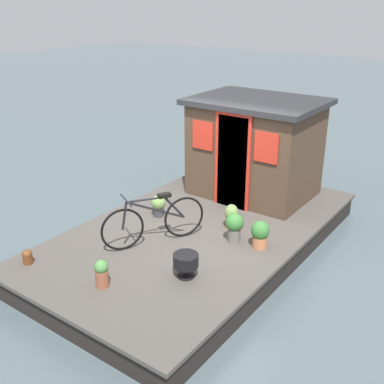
% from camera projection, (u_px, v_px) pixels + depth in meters
% --- Properties ---
extents(ground_plane, '(60.00, 60.00, 0.00)m').
position_uv_depth(ground_plane, '(199.00, 248.00, 8.08)').
color(ground_plane, '#4C5B60').
extents(houseboat_deck, '(5.91, 3.35, 0.41)m').
position_uv_depth(houseboat_deck, '(199.00, 237.00, 8.00)').
color(houseboat_deck, '#4C4742').
rests_on(houseboat_deck, ground_plane).
extents(houseboat_cabin, '(1.82, 2.36, 1.86)m').
position_uv_depth(houseboat_cabin, '(255.00, 147.00, 8.94)').
color(houseboat_cabin, '#4C3828').
rests_on(houseboat_cabin, houseboat_deck).
extents(bicycle, '(1.52, 0.85, 0.82)m').
position_uv_depth(bicycle, '(154.00, 221.00, 7.26)').
color(bicycle, black).
rests_on(bicycle, houseboat_deck).
extents(potted_plant_lavender, '(0.18, 0.18, 0.39)m').
position_uv_depth(potted_plant_lavender, '(102.00, 273.00, 6.21)').
color(potted_plant_lavender, '#935138').
rests_on(potted_plant_lavender, houseboat_deck).
extents(potted_plant_fern, '(0.29, 0.29, 0.48)m').
position_uv_depth(potted_plant_fern, '(234.00, 226.00, 7.34)').
color(potted_plant_fern, slate).
rests_on(potted_plant_fern, houseboat_deck).
extents(potted_plant_basil, '(0.28, 0.28, 0.44)m').
position_uv_depth(potted_plant_basil, '(260.00, 234.00, 7.18)').
color(potted_plant_basil, '#C6754C').
rests_on(potted_plant_basil, houseboat_deck).
extents(potted_plant_thyme, '(0.23, 0.23, 0.43)m').
position_uv_depth(potted_plant_thyme, '(231.00, 216.00, 7.79)').
color(potted_plant_thyme, '#C6754C').
rests_on(potted_plant_thyme, houseboat_deck).
extents(potted_plant_sage, '(0.26, 0.26, 0.38)m').
position_uv_depth(potted_plant_sage, '(158.00, 205.00, 8.24)').
color(potted_plant_sage, '#38383D').
rests_on(potted_plant_sage, houseboat_deck).
extents(charcoal_grill, '(0.35, 0.35, 0.35)m').
position_uv_depth(charcoal_grill, '(186.00, 261.00, 6.41)').
color(charcoal_grill, black).
rests_on(charcoal_grill, houseboat_deck).
extents(mooring_bollard, '(0.15, 0.15, 0.22)m').
position_uv_depth(mooring_bollard, '(27.00, 256.00, 6.78)').
color(mooring_bollard, brown).
rests_on(mooring_bollard, houseboat_deck).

